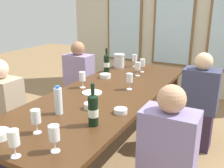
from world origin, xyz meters
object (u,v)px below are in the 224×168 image
(tasting_bowl_1, at_px, (121,111))
(seated_person_2, at_px, (79,83))
(wine_glass_0, at_px, (130,79))
(seated_person_1, at_px, (167,164))
(wine_glass_5, at_px, (142,63))
(wine_glass_2, at_px, (135,59))
(wine_glass_7, at_px, (82,77))
(white_plate_0, at_px, (92,93))
(metal_pitcher, at_px, (119,61))
(wine_glass_1, at_px, (138,66))
(wine_bottle_0, at_px, (107,63))
(wine_glass_6, at_px, (54,134))
(tasting_bowl_2, at_px, (91,106))
(wine_glass_3, at_px, (36,118))
(tasting_bowl_3, at_px, (105,76))
(seated_person_3, at_px, (199,104))
(dining_table, at_px, (108,97))
(wine_glass_4, at_px, (14,138))
(water_bottle, at_px, (58,101))
(wine_bottle_1, at_px, (93,110))
(seated_person_0, at_px, (5,117))

(tasting_bowl_1, xyz_separation_m, seated_person_2, (-1.18, 1.09, -0.23))
(wine_glass_0, xyz_separation_m, seated_person_1, (0.65, -0.79, -0.33))
(wine_glass_5, height_order, seated_person_2, seated_person_2)
(wine_glass_2, xyz_separation_m, wine_glass_7, (-0.12, -1.13, 0.00))
(white_plate_0, relative_size, seated_person_2, 0.18)
(metal_pitcher, relative_size, seated_person_1, 0.17)
(seated_person_2, bearing_deg, wine_glass_5, 14.59)
(metal_pitcher, distance_m, wine_glass_2, 0.22)
(wine_glass_1, bearing_deg, wine_bottle_0, -179.67)
(wine_glass_1, height_order, wine_glass_6, same)
(tasting_bowl_2, xyz_separation_m, wine_glass_3, (-0.10, -0.54, 0.09))
(wine_bottle_0, relative_size, seated_person_1, 0.28)
(metal_pitcher, relative_size, tasting_bowl_3, 1.43)
(tasting_bowl_2, relative_size, seated_person_3, 0.10)
(dining_table, bearing_deg, wine_glass_3, -90.46)
(white_plate_0, xyz_separation_m, wine_glass_2, (-0.06, 1.23, 0.11))
(seated_person_1, relative_size, seated_person_2, 1.00)
(tasting_bowl_1, relative_size, wine_glass_4, 0.63)
(white_plate_0, bearing_deg, wine_glass_1, 78.69)
(white_plate_0, xyz_separation_m, wine_glass_1, (0.16, 0.81, 0.12))
(wine_glass_1, bearing_deg, tasting_bowl_3, -139.88)
(white_plate_0, distance_m, wine_glass_2, 1.24)
(wine_glass_0, xyz_separation_m, wine_glass_4, (-0.09, -1.44, 0.00))
(dining_table, bearing_deg, tasting_bowl_1, -50.11)
(dining_table, height_order, wine_glass_4, wine_glass_4)
(white_plate_0, bearing_deg, wine_glass_5, 81.83)
(water_bottle, bearing_deg, wine_glass_7, 107.89)
(wine_bottle_1, distance_m, wine_glass_1, 1.42)
(tasting_bowl_2, relative_size, seated_person_2, 0.10)
(wine_glass_4, bearing_deg, wine_glass_3, 109.01)
(wine_glass_4, bearing_deg, water_bottle, 105.63)
(tasting_bowl_3, xyz_separation_m, wine_glass_5, (0.29, 0.46, 0.09))
(tasting_bowl_1, bearing_deg, wine_glass_1, 105.61)
(wine_glass_0, relative_size, wine_glass_6, 1.00)
(water_bottle, relative_size, seated_person_0, 0.22)
(wine_glass_1, bearing_deg, wine_glass_3, -91.94)
(wine_glass_3, height_order, wine_glass_7, same)
(white_plate_0, bearing_deg, wine_glass_4, -80.21)
(dining_table, height_order, wine_bottle_1, wine_bottle_1)
(wine_glass_7, distance_m, seated_person_3, 1.33)
(wine_glass_0, height_order, wine_glass_3, same)
(dining_table, distance_m, wine_glass_7, 0.35)
(wine_glass_6, xyz_separation_m, seated_person_0, (-1.08, 0.50, -0.34))
(wine_glass_0, distance_m, wine_glass_6, 1.29)
(tasting_bowl_3, distance_m, seated_person_3, 1.13)
(wine_glass_4, relative_size, wine_glass_5, 1.00)
(tasting_bowl_3, distance_m, seated_person_1, 1.53)
(wine_glass_2, relative_size, seated_person_0, 0.16)
(wine_glass_6, bearing_deg, seated_person_1, 41.46)
(dining_table, bearing_deg, wine_glass_6, -77.17)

